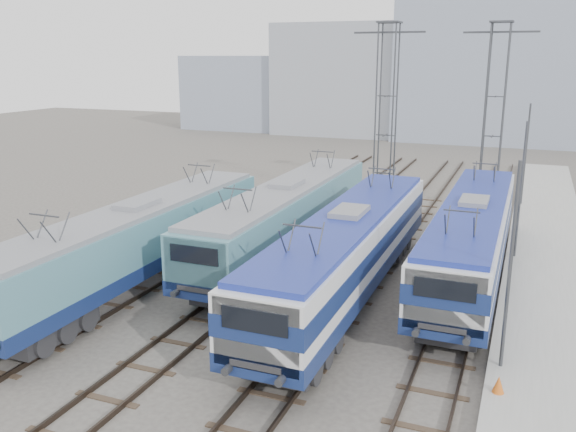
# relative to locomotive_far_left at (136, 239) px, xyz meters

# --- Properties ---
(ground) EXTENTS (160.00, 160.00, 0.00)m
(ground) POSITION_rel_locomotive_far_left_xyz_m (6.75, -4.07, -2.24)
(ground) COLOR #514C47
(platform) EXTENTS (4.00, 70.00, 0.30)m
(platform) POSITION_rel_locomotive_far_left_xyz_m (16.95, 3.93, -2.09)
(platform) COLOR #9E9E99
(platform) RESTS_ON ground
(locomotive_far_left) EXTENTS (2.85, 18.01, 3.39)m
(locomotive_far_left) POSITION_rel_locomotive_far_left_xyz_m (0.00, 0.00, 0.00)
(locomotive_far_left) COLOR navy
(locomotive_far_left) RESTS_ON ground
(locomotive_center_left) EXTENTS (2.89, 18.29, 3.44)m
(locomotive_center_left) POSITION_rel_locomotive_far_left_xyz_m (4.50, 6.22, 0.03)
(locomotive_center_left) COLOR navy
(locomotive_center_left) RESTS_ON ground
(locomotive_center_right) EXTENTS (2.91, 18.43, 3.46)m
(locomotive_center_right) POSITION_rel_locomotive_far_left_xyz_m (9.00, 1.87, 0.10)
(locomotive_center_right) COLOR navy
(locomotive_center_right) RESTS_ON ground
(locomotive_far_right) EXTENTS (2.84, 17.93, 3.37)m
(locomotive_far_right) POSITION_rel_locomotive_far_left_xyz_m (13.50, 6.14, 0.05)
(locomotive_far_right) COLOR navy
(locomotive_far_right) RESTS_ON ground
(catenary_tower_west) EXTENTS (4.50, 1.20, 12.00)m
(catenary_tower_west) POSITION_rel_locomotive_far_left_xyz_m (6.75, 17.93, 4.40)
(catenary_tower_west) COLOR #3F4247
(catenary_tower_west) RESTS_ON ground
(catenary_tower_east) EXTENTS (4.50, 1.20, 12.00)m
(catenary_tower_east) POSITION_rel_locomotive_far_left_xyz_m (13.25, 19.93, 4.40)
(catenary_tower_east) COLOR #3F4247
(catenary_tower_east) RESTS_ON ground
(mast_front) EXTENTS (0.12, 0.12, 7.00)m
(mast_front) POSITION_rel_locomotive_far_left_xyz_m (15.35, -2.07, 1.26)
(mast_front) COLOR #3F4247
(mast_front) RESTS_ON ground
(mast_mid) EXTENTS (0.12, 0.12, 7.00)m
(mast_mid) POSITION_rel_locomotive_far_left_xyz_m (15.35, 9.93, 1.26)
(mast_mid) COLOR #3F4247
(mast_mid) RESTS_ON ground
(mast_rear) EXTENTS (0.12, 0.12, 7.00)m
(mast_rear) POSITION_rel_locomotive_far_left_xyz_m (15.35, 21.93, 1.26)
(mast_rear) COLOR #3F4247
(mast_rear) RESTS_ON ground
(safety_cone) EXTENTS (0.35, 0.35, 0.53)m
(safety_cone) POSITION_rel_locomotive_far_left_xyz_m (15.37, -3.81, -1.68)
(safety_cone) COLOR #CA5C18
(safety_cone) RESTS_ON platform
(building_west) EXTENTS (18.00, 12.00, 14.00)m
(building_west) POSITION_rel_locomotive_far_left_xyz_m (-7.25, 57.93, 4.76)
(building_west) COLOR #959BA7
(building_west) RESTS_ON ground
(building_center) EXTENTS (22.00, 14.00, 18.00)m
(building_center) POSITION_rel_locomotive_far_left_xyz_m (10.75, 57.93, 6.76)
(building_center) COLOR #8994AA
(building_center) RESTS_ON ground
(building_far_west) EXTENTS (14.00, 10.00, 10.00)m
(building_far_west) POSITION_rel_locomotive_far_left_xyz_m (-23.25, 57.93, 2.76)
(building_far_west) COLOR #8994AA
(building_far_west) RESTS_ON ground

